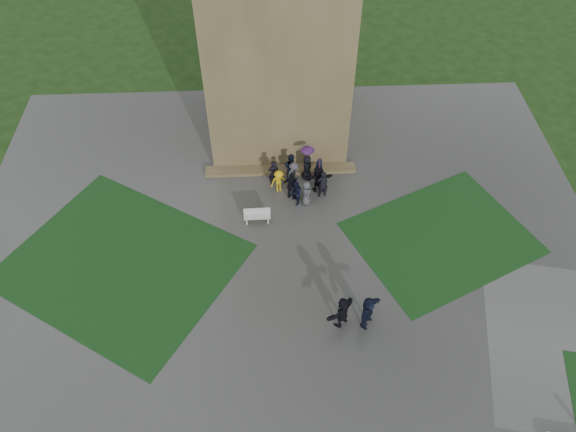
{
  "coord_description": "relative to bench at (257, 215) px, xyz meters",
  "views": [
    {
      "loc": [
        -0.64,
        -13.96,
        23.3
      ],
      "look_at": [
        0.24,
        5.88,
        1.2
      ],
      "focal_mm": 35.0,
      "sensor_mm": 36.0,
      "label": 1
    }
  ],
  "objects": [
    {
      "name": "lawn_inset_right",
      "position": [
        9.92,
        -1.67,
        -0.43
      ],
      "size": [
        11.12,
        10.15,
        0.01
      ],
      "primitive_type": "cube",
      "rotation": [
        0.0,
        0.0,
        0.44
      ],
      "color": "black",
      "rests_on": "plaza"
    },
    {
      "name": "lawn_inset_left",
      "position": [
        -7.08,
        -2.67,
        -0.43
      ],
      "size": [
        14.1,
        13.46,
        0.01
      ],
      "primitive_type": "cube",
      "rotation": [
        0.0,
        0.0,
        -0.56
      ],
      "color": "black",
      "rests_on": "plaza"
    },
    {
      "name": "tower_plinth",
      "position": [
        1.42,
        3.93,
        -0.33
      ],
      "size": [
        9.0,
        0.8,
        0.22
      ],
      "primitive_type": "cube",
      "color": "brown",
      "rests_on": "plaza"
    },
    {
      "name": "visitor_cluster",
      "position": [
        2.68,
        2.34,
        0.59
      ],
      "size": [
        3.78,
        2.98,
        2.58
      ],
      "color": "black",
      "rests_on": "plaza"
    },
    {
      "name": "pedestrian_mid",
      "position": [
        5.1,
        -6.74,
        0.53
      ],
      "size": [
        1.51,
        1.87,
        1.94
      ],
      "primitive_type": "imported",
      "rotation": [
        0.0,
        0.0,
        1.01
      ],
      "color": "black",
      "rests_on": "plaza"
    },
    {
      "name": "pedestrian_near",
      "position": [
        3.93,
        -6.67,
        0.5
      ],
      "size": [
        1.71,
        1.65,
        1.88
      ],
      "primitive_type": "imported",
      "rotation": [
        0.0,
        0.0,
        3.89
      ],
      "color": "black",
      "rests_on": "plaza"
    },
    {
      "name": "ground",
      "position": [
        1.42,
        -6.67,
        -0.46
      ],
      "size": [
        120.0,
        120.0,
        0.0
      ],
      "primitive_type": "plane",
      "color": "black"
    },
    {
      "name": "plaza",
      "position": [
        1.42,
        -4.67,
        -0.45
      ],
      "size": [
        34.0,
        34.0,
        0.02
      ],
      "primitive_type": "cube",
      "color": "#363633",
      "rests_on": "ground"
    },
    {
      "name": "bench",
      "position": [
        0.0,
        0.0,
        0.0
      ],
      "size": [
        1.48,
        0.49,
        0.85
      ],
      "rotation": [
        0.0,
        0.0,
        0.02
      ],
      "color": "silver",
      "rests_on": "plaza"
    }
  ]
}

